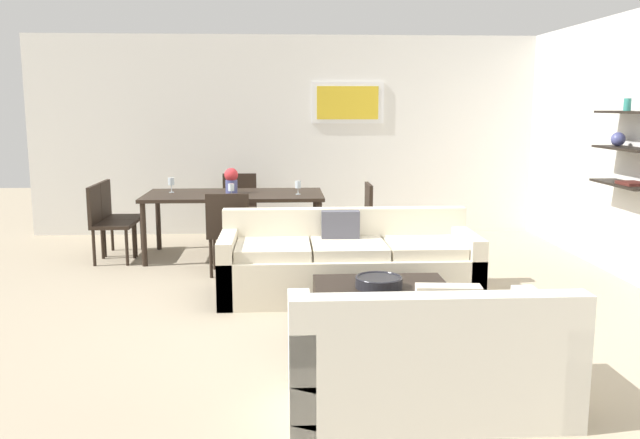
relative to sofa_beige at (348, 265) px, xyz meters
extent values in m
plane|color=tan|center=(-0.12, -0.34, -0.29)|extent=(18.00, 18.00, 0.00)
cube|color=silver|center=(0.18, 3.19, 1.06)|extent=(8.40, 0.06, 2.70)
cube|color=white|center=(0.30, 3.15, 1.51)|extent=(0.99, 0.02, 0.56)
cube|color=gold|center=(0.30, 3.13, 1.51)|extent=(0.84, 0.01, 0.44)
cube|color=black|center=(2.74, 0.28, 1.41)|extent=(0.28, 0.90, 0.02)
cube|color=black|center=(2.74, 0.28, 1.06)|extent=(0.28, 0.90, 0.02)
cube|color=black|center=(2.74, 0.28, 0.71)|extent=(0.28, 0.90, 0.02)
sphere|color=#4C518C|center=(2.74, 0.46, 1.14)|extent=(0.14, 0.14, 0.14)
cylinder|color=teal|center=(2.74, 0.33, 1.48)|extent=(0.07, 0.07, 0.12)
cube|color=#4C1E19|center=(2.74, 0.13, 0.74)|extent=(0.20, 0.28, 0.03)
cube|color=beige|center=(0.00, -0.04, -0.08)|extent=(2.36, 0.90, 0.42)
cube|color=beige|center=(0.00, 0.33, 0.31)|extent=(2.36, 0.16, 0.36)
cube|color=beige|center=(-1.11, -0.04, 0.01)|extent=(0.14, 0.90, 0.60)
cube|color=beige|center=(1.11, -0.04, 0.01)|extent=(0.14, 0.90, 0.60)
cube|color=beige|center=(-0.69, -0.08, 0.18)|extent=(0.67, 0.70, 0.10)
cube|color=beige|center=(0.00, -0.08, 0.18)|extent=(0.67, 0.70, 0.10)
cube|color=beige|center=(0.69, -0.08, 0.18)|extent=(0.67, 0.70, 0.10)
cube|color=#4C4C56|center=(-0.06, 0.15, 0.31)|extent=(0.36, 0.13, 0.36)
cube|color=silver|center=(0.23, -2.33, -0.08)|extent=(1.61, 0.90, 0.42)
cube|color=silver|center=(0.23, -2.70, 0.31)|extent=(1.61, 0.16, 0.36)
cube|color=silver|center=(0.96, -2.33, 0.01)|extent=(0.14, 0.90, 0.60)
cube|color=silver|center=(-0.51, -2.33, 0.01)|extent=(0.14, 0.90, 0.60)
cube|color=silver|center=(0.56, -2.29, 0.18)|extent=(0.64, 0.70, 0.10)
cube|color=silver|center=(-0.10, -2.29, 0.18)|extent=(0.64, 0.70, 0.10)
cube|color=beige|center=(0.31, -2.52, 0.31)|extent=(0.37, 0.16, 0.36)
cube|color=black|center=(0.17, -1.13, -0.10)|extent=(1.05, 0.91, 0.38)
cylinder|color=black|center=(0.13, -1.11, 0.13)|extent=(0.36, 0.36, 0.08)
torus|color=black|center=(0.13, -1.11, 0.17)|extent=(0.36, 0.36, 0.02)
cube|color=black|center=(-1.16, 1.73, 0.44)|extent=(2.06, 1.00, 0.04)
cylinder|color=black|center=(-2.14, 1.29, 0.06)|extent=(0.06, 0.06, 0.71)
cylinder|color=black|center=(-0.19, 1.29, 0.06)|extent=(0.06, 0.06, 0.71)
cylinder|color=black|center=(-2.14, 2.17, 0.06)|extent=(0.06, 0.06, 0.71)
cylinder|color=black|center=(-0.19, 2.17, 0.06)|extent=(0.06, 0.06, 0.71)
cube|color=black|center=(-1.16, 0.91, 0.14)|extent=(0.44, 0.44, 0.04)
cube|color=black|center=(-1.16, 0.71, 0.37)|extent=(0.44, 0.04, 0.43)
cylinder|color=black|center=(-0.98, 1.09, -0.09)|extent=(0.04, 0.04, 0.41)
cylinder|color=black|center=(-1.34, 1.09, -0.09)|extent=(0.04, 0.04, 0.41)
cylinder|color=black|center=(-0.98, 0.73, -0.09)|extent=(0.04, 0.04, 0.41)
cylinder|color=black|center=(-1.34, 0.73, -0.09)|extent=(0.04, 0.04, 0.41)
cube|color=black|center=(-2.52, 1.95, 0.14)|extent=(0.44, 0.44, 0.04)
cube|color=black|center=(-2.72, 1.95, 0.37)|extent=(0.04, 0.44, 0.43)
cylinder|color=black|center=(-2.34, 1.77, -0.09)|extent=(0.04, 0.04, 0.41)
cylinder|color=black|center=(-2.34, 2.13, -0.09)|extent=(0.04, 0.04, 0.41)
cylinder|color=black|center=(-2.70, 1.77, -0.09)|extent=(0.04, 0.04, 0.41)
cylinder|color=black|center=(-2.70, 2.13, -0.09)|extent=(0.04, 0.04, 0.41)
cube|color=black|center=(-2.52, 1.50, 0.14)|extent=(0.44, 0.44, 0.04)
cube|color=black|center=(-2.72, 1.50, 0.37)|extent=(0.04, 0.44, 0.43)
cylinder|color=black|center=(-2.34, 1.32, -0.09)|extent=(0.04, 0.04, 0.41)
cylinder|color=black|center=(-2.34, 1.68, -0.09)|extent=(0.04, 0.04, 0.41)
cylinder|color=black|center=(-2.70, 1.32, -0.09)|extent=(0.04, 0.04, 0.41)
cylinder|color=black|center=(-2.70, 1.68, -0.09)|extent=(0.04, 0.04, 0.41)
cube|color=black|center=(-1.16, 2.55, 0.14)|extent=(0.44, 0.44, 0.04)
cube|color=black|center=(-1.16, 2.75, 0.37)|extent=(0.44, 0.04, 0.43)
cylinder|color=black|center=(-1.34, 2.37, -0.09)|extent=(0.04, 0.04, 0.41)
cylinder|color=black|center=(-0.98, 2.37, -0.09)|extent=(0.04, 0.04, 0.41)
cylinder|color=black|center=(-1.34, 2.73, -0.09)|extent=(0.04, 0.04, 0.41)
cylinder|color=black|center=(-0.98, 2.73, -0.09)|extent=(0.04, 0.04, 0.41)
cube|color=black|center=(0.19, 1.50, 0.14)|extent=(0.44, 0.44, 0.04)
cube|color=black|center=(0.39, 1.50, 0.37)|extent=(0.04, 0.44, 0.43)
cylinder|color=black|center=(0.01, 1.68, -0.09)|extent=(0.04, 0.04, 0.41)
cylinder|color=black|center=(0.01, 1.32, -0.09)|extent=(0.04, 0.04, 0.41)
cylinder|color=black|center=(0.37, 1.68, -0.09)|extent=(0.04, 0.04, 0.41)
cylinder|color=black|center=(0.37, 1.32, -0.09)|extent=(0.04, 0.04, 0.41)
cylinder|color=silver|center=(-1.91, 1.85, 0.46)|extent=(0.06, 0.06, 0.01)
cylinder|color=silver|center=(-1.91, 1.85, 0.51)|extent=(0.01, 0.01, 0.08)
cylinder|color=silver|center=(-1.91, 1.85, 0.59)|extent=(0.07, 0.07, 0.09)
cylinder|color=silver|center=(-1.16, 1.29, 0.46)|extent=(0.06, 0.06, 0.01)
cylinder|color=silver|center=(-1.16, 1.29, 0.50)|extent=(0.01, 0.01, 0.08)
cylinder|color=silver|center=(-1.16, 1.29, 0.58)|extent=(0.07, 0.07, 0.08)
cylinder|color=silver|center=(-0.42, 1.60, 0.46)|extent=(0.06, 0.06, 0.01)
cylinder|color=silver|center=(-0.42, 1.60, 0.50)|extent=(0.01, 0.01, 0.07)
cylinder|color=silver|center=(-0.42, 1.60, 0.57)|extent=(0.07, 0.07, 0.08)
cylinder|color=#4C518C|center=(-1.20, 1.75, 0.54)|extent=(0.14, 0.14, 0.16)
sphere|color=red|center=(-1.20, 1.75, 0.67)|extent=(0.16, 0.16, 0.16)
camera|label=1|loc=(-0.60, -6.06, 1.47)|focal=37.55mm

